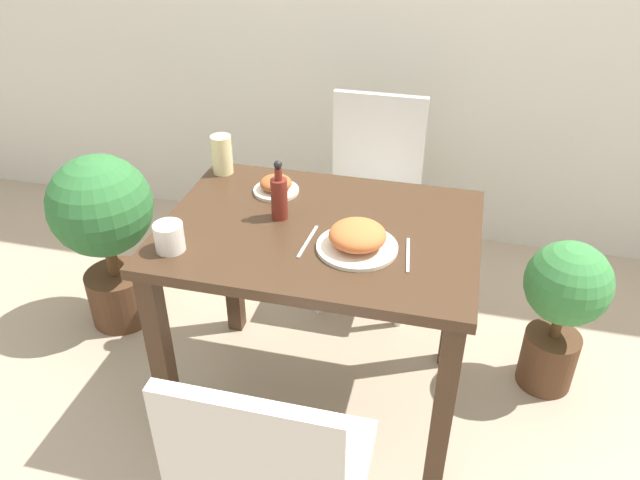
{
  "coord_description": "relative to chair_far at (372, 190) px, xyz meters",
  "views": [
    {
      "loc": [
        0.4,
        -1.62,
        1.79
      ],
      "look_at": [
        0.0,
        0.0,
        0.71
      ],
      "focal_mm": 35.0,
      "sensor_mm": 36.0,
      "label": 1
    }
  ],
  "objects": [
    {
      "name": "potted_plant_right",
      "position": [
        0.78,
        -0.46,
        -0.13
      ],
      "size": [
        0.3,
        0.3,
        0.63
      ],
      "color": "#51331E",
      "rests_on": "ground_plane"
    },
    {
      "name": "sauce_bottle",
      "position": [
        -0.19,
        -0.72,
        0.33
      ],
      "size": [
        0.05,
        0.05,
        0.2
      ],
      "color": "maroon",
      "rests_on": "dining_table"
    },
    {
      "name": "juice_glass",
      "position": [
        -0.48,
        -0.46,
        0.32
      ],
      "size": [
        0.07,
        0.07,
        0.14
      ],
      "color": "beige",
      "rests_on": "dining_table"
    },
    {
      "name": "ground_plane",
      "position": [
        -0.05,
        -0.75,
        -0.51
      ],
      "size": [
        16.0,
        16.0,
        0.0
      ],
      "primitive_type": "plane",
      "color": "tan"
    },
    {
      "name": "chair_far",
      "position": [
        0.0,
        0.0,
        0.0
      ],
      "size": [
        0.42,
        0.42,
        0.9
      ],
      "color": "silver",
      "rests_on": "ground_plane"
    },
    {
      "name": "drink_cup",
      "position": [
        -0.45,
        -0.98,
        0.29
      ],
      "size": [
        0.09,
        0.09,
        0.09
      ],
      "color": "silver",
      "rests_on": "dining_table"
    },
    {
      "name": "spoon_utensil",
      "position": [
        0.24,
        -0.84,
        0.25
      ],
      "size": [
        0.03,
        0.18,
        0.0
      ],
      "rotation": [
        0.0,
        0.0,
        1.68
      ],
      "color": "silver",
      "rests_on": "dining_table"
    },
    {
      "name": "food_plate",
      "position": [
        0.09,
        -0.84,
        0.29
      ],
      "size": [
        0.24,
        0.24,
        0.09
      ],
      "color": "beige",
      "rests_on": "dining_table"
    },
    {
      "name": "fork_utensil",
      "position": [
        -0.06,
        -0.84,
        0.25
      ],
      "size": [
        0.02,
        0.18,
        0.0
      ],
      "rotation": [
        0.0,
        0.0,
        1.51
      ],
      "color": "silver",
      "rests_on": "dining_table"
    },
    {
      "name": "dining_table",
      "position": [
        -0.05,
        -0.75,
        0.12
      ],
      "size": [
        0.99,
        0.72,
        0.76
      ],
      "color": "#3D2819",
      "rests_on": "ground_plane"
    },
    {
      "name": "side_plate",
      "position": [
        -0.25,
        -0.56,
        0.28
      ],
      "size": [
        0.16,
        0.16,
        0.06
      ],
      "color": "beige",
      "rests_on": "dining_table"
    },
    {
      "name": "potted_plant_left",
      "position": [
        -1.01,
        -0.5,
        -0.03
      ],
      "size": [
        0.41,
        0.41,
        0.77
      ],
      "color": "#51331E",
      "rests_on": "ground_plane"
    }
  ]
}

